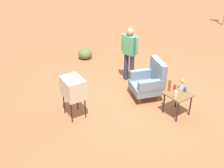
% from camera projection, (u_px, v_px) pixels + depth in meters
% --- Properties ---
extents(ground_plane, '(60.00, 60.00, 0.00)m').
position_uv_depth(ground_plane, '(141.00, 97.00, 7.48)').
color(ground_plane, '#A05B38').
extents(armchair, '(0.98, 0.99, 1.06)m').
position_uv_depth(armchair, '(150.00, 81.00, 7.26)').
color(armchair, brown).
rests_on(armchair, ground).
extents(side_table, '(0.56, 0.56, 0.59)m').
position_uv_depth(side_table, '(178.00, 97.00, 6.55)').
color(side_table, black).
rests_on(side_table, ground).
extents(tv_on_stand, '(0.62, 0.48, 1.03)m').
position_uv_depth(tv_on_stand, '(73.00, 88.00, 6.37)').
color(tv_on_stand, black).
rests_on(tv_on_stand, ground).
extents(person_standing, '(0.55, 0.31, 1.64)m').
position_uv_depth(person_standing, '(129.00, 52.00, 7.88)').
color(person_standing, '#2D3347').
rests_on(person_standing, ground).
extents(bottle_short_clear, '(0.06, 0.06, 0.20)m').
position_uv_depth(bottle_short_clear, '(176.00, 95.00, 6.28)').
color(bottle_short_clear, silver).
rests_on(bottle_short_clear, side_table).
extents(soda_can_blue, '(0.07, 0.07, 0.12)m').
position_uv_depth(soda_can_blue, '(185.00, 89.00, 6.56)').
color(soda_can_blue, blue).
rests_on(soda_can_blue, side_table).
extents(bottle_tall_amber, '(0.07, 0.07, 0.30)m').
position_uv_depth(bottle_tall_amber, '(169.00, 85.00, 6.56)').
color(bottle_tall_amber, brown).
rests_on(bottle_tall_amber, side_table).
extents(soda_can_red, '(0.07, 0.07, 0.12)m').
position_uv_depth(soda_can_red, '(175.00, 87.00, 6.66)').
color(soda_can_red, red).
rests_on(soda_can_red, side_table).
extents(flower_vase, '(0.15, 0.10, 0.27)m').
position_uv_depth(flower_vase, '(182.00, 83.00, 6.64)').
color(flower_vase, silver).
rests_on(flower_vase, side_table).
extents(shrub_near, '(0.49, 0.49, 0.38)m').
position_uv_depth(shrub_near, '(85.00, 54.00, 9.64)').
color(shrub_near, '#516B38').
rests_on(shrub_near, ground).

